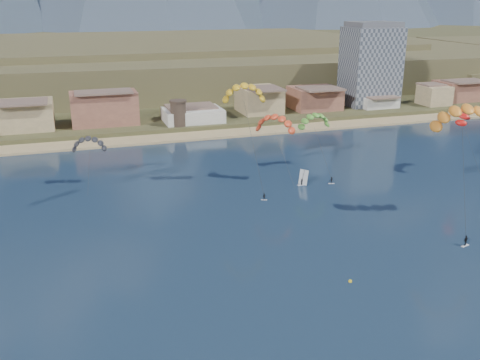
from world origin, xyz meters
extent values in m
plane|color=black|center=(0.00, 0.00, 0.00)|extent=(2400.00, 2400.00, 0.00)
cube|color=tan|center=(0.00, 106.00, 0.25)|extent=(2200.00, 12.00, 0.90)
cube|color=brown|center=(0.00, 560.00, 0.00)|extent=(2200.00, 900.00, 4.00)
cube|color=brown|center=(40.00, 220.00, 9.50)|extent=(320.00, 150.00, 15.00)
cube|color=brown|center=(-40.00, 260.00, 11.00)|extent=(380.00, 170.00, 18.00)
cube|color=gray|center=(85.00, 128.00, 17.00)|extent=(20.00, 16.00, 30.00)
cube|color=#59595E|center=(85.00, 128.00, 33.00)|extent=(18.00, 14.40, 2.00)
cylinder|color=#47382D|center=(5.00, 114.00, 6.00)|extent=(5.20, 5.20, 8.00)
cylinder|color=#47382D|center=(5.00, 114.00, 10.30)|extent=(5.82, 5.82, 0.60)
cube|color=silver|center=(9.85, 45.18, 0.04)|extent=(1.37, 0.90, 0.09)
imported|color=black|center=(9.85, 45.18, 0.85)|extent=(0.91, 0.83, 1.52)
cylinder|color=#262626|center=(9.28, 50.57, 10.58)|extent=(0.05, 0.05, 22.07)
cube|color=silver|center=(36.31, 12.36, 0.06)|extent=(1.78, 0.93, 0.11)
imported|color=black|center=(36.31, 12.36, 1.09)|extent=(1.23, 0.76, 1.96)
cylinder|color=#262626|center=(39.74, 18.66, 9.74)|extent=(0.05, 0.05, 22.21)
cube|color=silver|center=(29.13, 50.46, 0.05)|extent=(1.48, 0.84, 0.09)
imported|color=black|center=(29.13, 50.46, 0.91)|extent=(1.19, 0.90, 1.63)
cylinder|color=#262626|center=(29.81, 57.20, 5.90)|extent=(0.05, 0.05, 16.66)
cylinder|color=#262626|center=(-25.69, 63.22, 4.40)|extent=(0.04, 0.04, 11.46)
cylinder|color=#262626|center=(16.86, 53.10, 6.32)|extent=(0.04, 0.04, 14.46)
cylinder|color=#262626|center=(63.81, 44.72, 6.74)|extent=(0.04, 0.04, 15.16)
cube|color=silver|center=(21.91, 51.66, 0.05)|extent=(2.11, 0.62, 0.11)
imported|color=black|center=(21.91, 51.66, 0.86)|extent=(0.74, 0.49, 1.51)
cube|color=white|center=(22.26, 51.66, 1.95)|extent=(0.83, 2.28, 3.61)
sphere|color=yellow|center=(10.24, 7.31, 0.10)|extent=(0.60, 0.60, 0.60)
camera|label=1|loc=(-28.93, -57.43, 42.14)|focal=39.68mm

